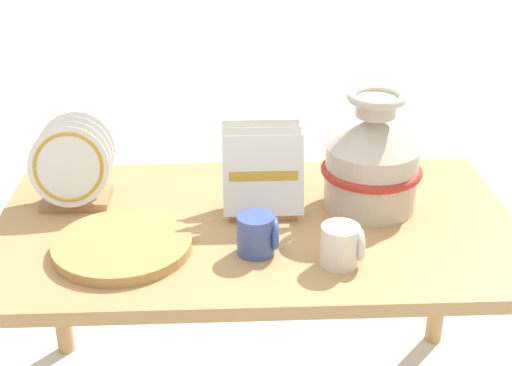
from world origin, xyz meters
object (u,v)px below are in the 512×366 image
(dish_rack_round_plates, at_px, (73,170))
(wicker_charger_stack, at_px, (122,246))
(ceramic_vase, at_px, (372,160))
(mug_cream_glaze, at_px, (342,245))
(dish_rack_square_plates, at_px, (262,182))
(mug_cobalt_glaze, at_px, (258,234))

(dish_rack_round_plates, distance_m, wicker_charger_stack, 0.32)
(ceramic_vase, xyz_separation_m, dish_rack_round_plates, (-0.79, 0.05, -0.04))
(dish_rack_round_plates, height_order, mug_cream_glaze, dish_rack_round_plates)
(dish_rack_round_plates, xyz_separation_m, dish_rack_square_plates, (0.50, -0.06, -0.02))
(ceramic_vase, height_order, wicker_charger_stack, ceramic_vase)
(wicker_charger_stack, distance_m, mug_cream_glaze, 0.52)
(dish_rack_round_plates, relative_size, mug_cobalt_glaze, 2.34)
(dish_rack_round_plates, height_order, wicker_charger_stack, dish_rack_round_plates)
(ceramic_vase, xyz_separation_m, dish_rack_square_plates, (-0.29, -0.01, -0.05))
(ceramic_vase, distance_m, mug_cream_glaze, 0.33)
(ceramic_vase, bearing_deg, mug_cobalt_glaze, -143.50)
(ceramic_vase, relative_size, mug_cream_glaze, 3.24)
(mug_cream_glaze, bearing_deg, mug_cobalt_glaze, 162.62)
(mug_cobalt_glaze, bearing_deg, dish_rack_square_plates, 84.41)
(dish_rack_square_plates, height_order, wicker_charger_stack, dish_rack_square_plates)
(ceramic_vase, distance_m, dish_rack_round_plates, 0.80)
(wicker_charger_stack, bearing_deg, mug_cream_glaze, -9.17)
(dish_rack_round_plates, bearing_deg, dish_rack_square_plates, -7.20)
(dish_rack_round_plates, distance_m, mug_cream_glaze, 0.76)
(wicker_charger_stack, distance_m, mug_cobalt_glaze, 0.33)
(ceramic_vase, bearing_deg, wicker_charger_stack, -161.99)
(dish_rack_round_plates, xyz_separation_m, mug_cream_glaze, (0.67, -0.35, -0.05))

